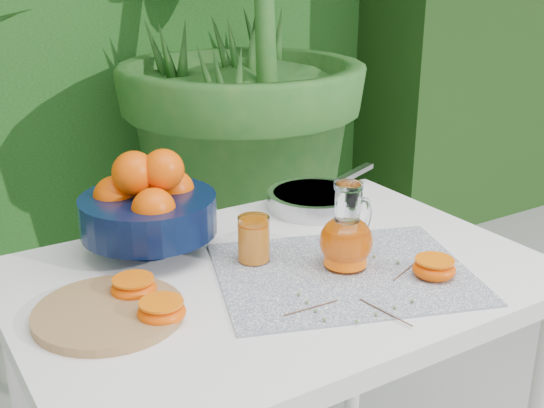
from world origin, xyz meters
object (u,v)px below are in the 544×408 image
cutting_board (109,313)px  juice_pitcher (347,238)px  fruit_bowl (148,206)px  saute_pan (315,199)px  white_table (277,307)px

cutting_board → juice_pitcher: juice_pitcher is taller
cutting_board → fruit_bowl: 0.29m
cutting_board → saute_pan: size_ratio=0.61×
white_table → fruit_bowl: (-0.17, 0.21, 0.18)m
fruit_bowl → juice_pitcher: bearing=-43.4°
white_table → juice_pitcher: size_ratio=5.87×
white_table → fruit_bowl: bearing=128.9°
fruit_bowl → white_table: bearing=-51.1°
cutting_board → juice_pitcher: bearing=-7.4°
fruit_bowl → saute_pan: size_ratio=0.79×
juice_pitcher → cutting_board: bearing=172.6°
white_table → saute_pan: (0.26, 0.24, 0.10)m
cutting_board → fruit_bowl: bearing=52.9°
juice_pitcher → saute_pan: 0.33m
white_table → juice_pitcher: 0.20m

